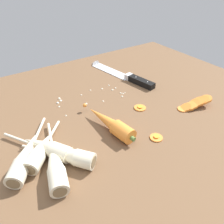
# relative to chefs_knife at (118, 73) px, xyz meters

# --- Properties ---
(ground_plane) EXTENTS (1.20, 0.90, 0.04)m
(ground_plane) POSITION_rel_chefs_knife_xyz_m (-0.18, -0.21, -0.03)
(ground_plane) COLOR brown
(chefs_knife) EXTENTS (0.10, 0.35, 0.04)m
(chefs_knife) POSITION_rel_chefs_knife_xyz_m (0.00, 0.00, 0.00)
(chefs_knife) COLOR silver
(chefs_knife) RESTS_ON ground_plane
(whole_carrot) EXTENTS (0.07, 0.21, 0.04)m
(whole_carrot) POSITION_rel_chefs_knife_xyz_m (-0.22, -0.28, 0.01)
(whole_carrot) COLOR orange
(whole_carrot) RESTS_ON ground_plane
(parsnip_front) EXTENTS (0.14, 0.15, 0.04)m
(parsnip_front) POSITION_rel_chefs_knife_xyz_m (-0.42, -0.27, 0.01)
(parsnip_front) COLOR beige
(parsnip_front) RESTS_ON ground_plane
(parsnip_mid_left) EXTENTS (0.13, 0.19, 0.04)m
(parsnip_mid_left) POSITION_rel_chefs_knife_xyz_m (-0.40, -0.27, 0.01)
(parsnip_mid_left) COLOR beige
(parsnip_mid_left) RESTS_ON ground_plane
(parsnip_mid_right) EXTENTS (0.08, 0.24, 0.04)m
(parsnip_mid_right) POSITION_rel_chefs_knife_xyz_m (-0.40, -0.33, 0.01)
(parsnip_mid_right) COLOR beige
(parsnip_mid_right) RESTS_ON ground_plane
(parsnip_back) EXTENTS (0.15, 0.20, 0.04)m
(parsnip_back) POSITION_rel_chefs_knife_xyz_m (-0.45, -0.27, 0.01)
(parsnip_back) COLOR beige
(parsnip_back) RESTS_ON ground_plane
(parsnip_outer) EXTENTS (0.14, 0.17, 0.04)m
(parsnip_outer) POSITION_rel_chefs_knife_xyz_m (-0.37, -0.32, 0.01)
(parsnip_outer) COLOR beige
(parsnip_outer) RESTS_ON ground_plane
(carrot_slice_stack) EXTENTS (0.12, 0.06, 0.04)m
(carrot_slice_stack) POSITION_rel_chefs_knife_xyz_m (0.07, -0.33, 0.01)
(carrot_slice_stack) COLOR orange
(carrot_slice_stack) RESTS_ON ground_plane
(carrot_slice_stray_near) EXTENTS (0.03, 0.03, 0.01)m
(carrot_slice_stray_near) POSITION_rel_chefs_knife_xyz_m (-0.14, -0.37, -0.00)
(carrot_slice_stray_near) COLOR orange
(carrot_slice_stray_near) RESTS_ON ground_plane
(carrot_slice_stray_mid) EXTENTS (0.04, 0.04, 0.01)m
(carrot_slice_stray_mid) POSITION_rel_chefs_knife_xyz_m (-0.08, -0.24, -0.00)
(carrot_slice_stray_mid) COLOR orange
(carrot_slice_stray_mid) RESTS_ON ground_plane
(mince_crumbs) EXTENTS (0.24, 0.12, 0.01)m
(mince_crumbs) POSITION_rel_chefs_knife_xyz_m (-0.19, -0.09, -0.00)
(mince_crumbs) COLOR silver
(mince_crumbs) RESTS_ON ground_plane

